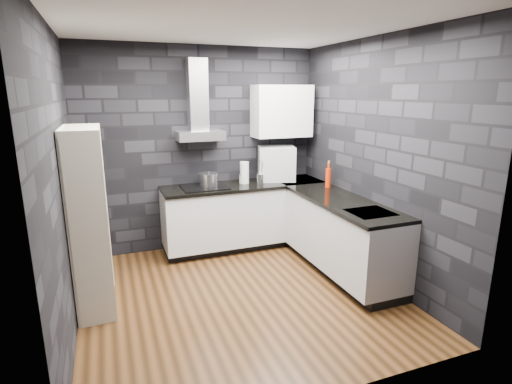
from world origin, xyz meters
TOP-DOWN VIEW (x-y plane):
  - ground at (0.00, 0.00)m, footprint 3.20×3.20m
  - ceiling at (0.00, 0.00)m, footprint 3.20×3.20m
  - wall_back at (0.00, 1.62)m, footprint 3.20×0.05m
  - wall_front at (0.00, -1.62)m, footprint 3.20×0.05m
  - wall_left at (-1.62, 0.00)m, footprint 0.05×3.20m
  - wall_right at (1.62, 0.00)m, footprint 0.05×3.20m
  - toekick_back at (0.50, 1.34)m, footprint 2.18×0.50m
  - toekick_right at (1.34, 0.10)m, footprint 0.50×1.78m
  - counter_back_cab at (0.50, 1.30)m, footprint 2.20×0.60m
  - counter_right_cab at (1.30, 0.10)m, footprint 0.60×1.80m
  - counter_back_top at (0.50, 1.29)m, footprint 2.20×0.62m
  - counter_right_top at (1.29, 0.10)m, footprint 0.62×1.80m
  - counter_corner_top at (1.30, 1.30)m, footprint 0.62×0.62m
  - hood_body at (-0.05, 1.43)m, footprint 0.60×0.34m
  - hood_chimney at (-0.05, 1.50)m, footprint 0.24×0.20m
  - upper_cabinet at (1.10, 1.43)m, footprint 0.80×0.35m
  - cooktop at (-0.05, 1.30)m, footprint 0.58×0.50m
  - sink_rim at (1.30, -0.40)m, footprint 0.44×0.40m
  - pot at (0.03, 1.35)m, footprint 0.25×0.25m
  - glass_vase at (0.52, 1.34)m, footprint 0.13×0.13m
  - storage_jar at (0.50, 1.35)m, footprint 0.11×0.11m
  - utensil_crock at (0.72, 1.26)m, footprint 0.11×0.11m
  - appliance_garage at (1.01, 1.38)m, footprint 0.59×0.51m
  - red_bottle at (1.46, 0.73)m, footprint 0.09×0.09m
  - bookshelf at (-1.42, 0.34)m, footprint 0.58×0.87m
  - fruit_bowl at (-1.42, 0.21)m, footprint 0.24×0.24m
  - book_red at (-1.43, 0.52)m, footprint 0.17×0.02m
  - book_second at (-1.44, 0.48)m, footprint 0.15×0.07m

SIDE VIEW (x-z plane):
  - ground at x=0.00m, z-range 0.00..0.00m
  - toekick_back at x=0.50m, z-range 0.00..0.10m
  - toekick_right at x=1.34m, z-range 0.00..0.10m
  - counter_back_cab at x=0.50m, z-range 0.10..0.86m
  - counter_right_cab at x=1.30m, z-range 0.10..0.86m
  - book_red at x=-1.43m, z-range 0.46..0.68m
  - book_second at x=-1.44m, z-range 0.49..0.70m
  - counter_back_top at x=0.50m, z-range 0.86..0.90m
  - counter_right_top at x=1.29m, z-range 0.86..0.90m
  - counter_corner_top at x=1.30m, z-range 0.86..0.90m
  - sink_rim at x=1.30m, z-range 0.89..0.90m
  - bookshelf at x=-1.42m, z-range 0.00..1.80m
  - cooktop at x=-0.05m, z-range 0.90..0.91m
  - fruit_bowl at x=-1.42m, z-range 0.91..0.96m
  - storage_jar at x=0.50m, z-range 0.90..1.01m
  - utensil_crock at x=0.72m, z-range 0.90..1.03m
  - pot at x=0.03m, z-range 0.91..1.06m
  - red_bottle at x=1.46m, z-range 0.90..1.15m
  - glass_vase at x=0.52m, z-range 0.90..1.19m
  - appliance_garage at x=1.01m, z-range 0.88..1.37m
  - wall_back at x=0.00m, z-range 0.00..2.70m
  - wall_front at x=0.00m, z-range 0.00..2.70m
  - wall_left at x=-1.62m, z-range 0.00..2.70m
  - wall_right at x=1.62m, z-range 0.00..2.70m
  - hood_body at x=-0.05m, z-range 1.50..1.62m
  - upper_cabinet at x=1.10m, z-range 1.50..2.20m
  - hood_chimney at x=-0.05m, z-range 1.62..2.52m
  - ceiling at x=0.00m, z-range 2.70..2.70m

